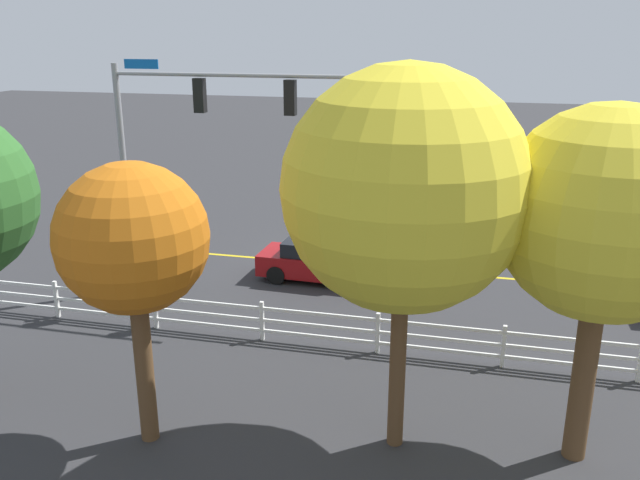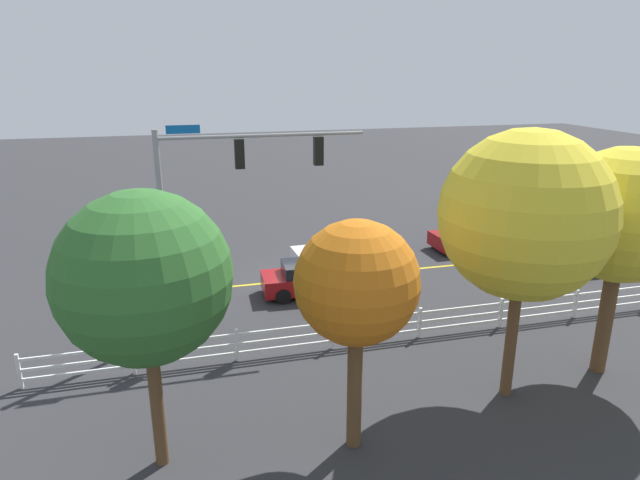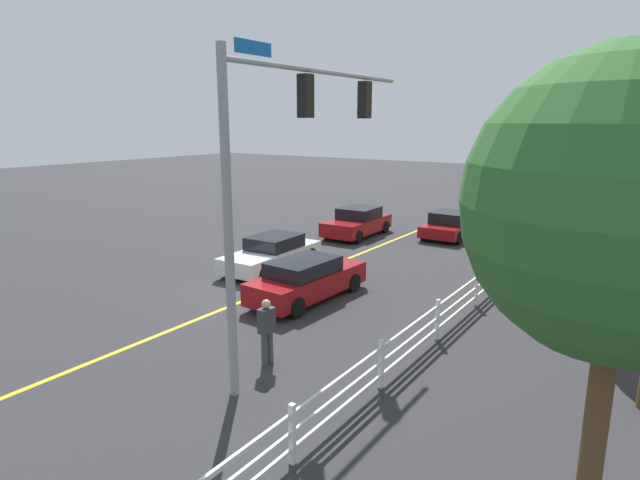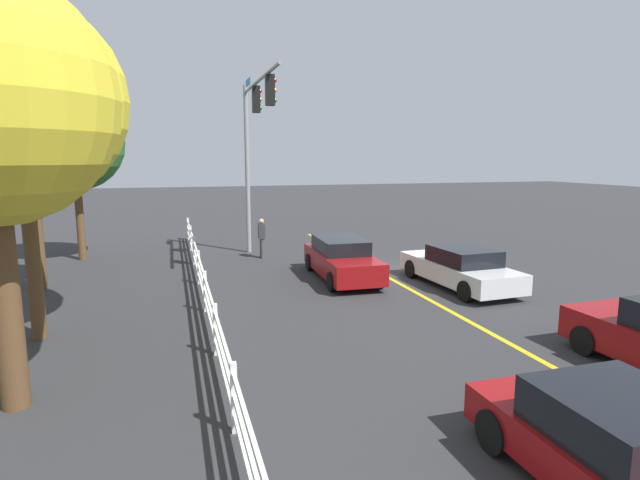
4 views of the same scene
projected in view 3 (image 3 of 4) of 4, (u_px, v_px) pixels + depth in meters
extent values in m
plane|color=#2D2D30|center=(262.00, 293.00, 18.18)|extent=(120.00, 120.00, 0.00)
cube|color=gold|center=(326.00, 267.00, 21.39)|extent=(28.00, 0.16, 0.01)
cylinder|color=gray|center=(228.00, 231.00, 10.66)|extent=(0.20, 0.20, 7.34)
cylinder|color=gray|center=(326.00, 72.00, 12.77)|extent=(7.11, 0.12, 0.12)
cube|color=#0C59B2|center=(253.00, 48.00, 10.56)|extent=(1.10, 0.03, 0.28)
cube|color=black|center=(306.00, 96.00, 12.22)|extent=(0.32, 0.28, 1.00)
sphere|color=red|center=(300.00, 82.00, 12.24)|extent=(0.17, 0.17, 0.17)
sphere|color=orange|center=(300.00, 96.00, 12.31)|extent=(0.17, 0.17, 0.17)
sphere|color=#148C19|center=(301.00, 110.00, 12.38)|extent=(0.17, 0.17, 0.17)
cube|color=black|center=(365.00, 100.00, 14.46)|extent=(0.32, 0.28, 1.00)
sphere|color=red|center=(360.00, 88.00, 14.47)|extent=(0.17, 0.17, 0.17)
sphere|color=orange|center=(360.00, 100.00, 14.54)|extent=(0.17, 0.17, 0.17)
sphere|color=#148C19|center=(360.00, 112.00, 14.61)|extent=(0.17, 0.17, 0.17)
cube|color=maroon|center=(357.00, 225.00, 27.22)|extent=(4.45, 2.08, 0.71)
cube|color=black|center=(359.00, 213.00, 27.26)|extent=(2.08, 1.81, 0.55)
cylinder|color=black|center=(358.00, 237.00, 25.57)|extent=(0.65, 0.24, 0.64)
cylinder|color=black|center=(327.00, 233.00, 26.53)|extent=(0.65, 0.24, 0.64)
cylinder|color=black|center=(385.00, 227.00, 28.02)|extent=(0.65, 0.24, 0.64)
cylinder|color=black|center=(355.00, 223.00, 28.98)|extent=(0.65, 0.24, 0.64)
cube|color=silver|center=(271.00, 256.00, 21.08)|extent=(4.82, 2.04, 0.61)
cube|color=black|center=(275.00, 242.00, 21.15)|extent=(2.16, 1.73, 0.52)
cylinder|color=black|center=(263.00, 274.00, 19.36)|extent=(0.65, 0.25, 0.64)
cylinder|color=black|center=(229.00, 268.00, 20.22)|extent=(0.65, 0.25, 0.64)
cylinder|color=black|center=(310.00, 256.00, 22.03)|extent=(0.65, 0.25, 0.64)
cylinder|color=black|center=(278.00, 250.00, 22.89)|extent=(0.65, 0.25, 0.64)
cube|color=maroon|center=(308.00, 282.00, 17.51)|extent=(4.69, 1.90, 0.72)
cube|color=black|center=(303.00, 267.00, 17.19)|extent=(2.46, 1.64, 0.49)
cylinder|color=black|center=(317.00, 275.00, 19.25)|extent=(0.65, 0.25, 0.64)
cylinder|color=black|center=(353.00, 283.00, 18.32)|extent=(0.65, 0.25, 0.64)
cylinder|color=black|center=(259.00, 297.00, 16.81)|extent=(0.65, 0.25, 0.64)
cylinder|color=black|center=(296.00, 308.00, 15.87)|extent=(0.65, 0.25, 0.64)
cube|color=maroon|center=(452.00, 227.00, 26.99)|extent=(4.27, 1.94, 0.55)
cube|color=black|center=(451.00, 217.00, 26.69)|extent=(1.81, 1.75, 0.57)
cylinder|color=black|center=(445.00, 224.00, 28.69)|extent=(0.64, 0.22, 0.64)
cylinder|color=black|center=(478.00, 228.00, 27.69)|extent=(0.64, 0.22, 0.64)
cylinder|color=black|center=(424.00, 233.00, 26.36)|extent=(0.64, 0.22, 0.64)
cylinder|color=black|center=(459.00, 238.00, 25.36)|extent=(0.64, 0.22, 0.64)
cylinder|color=#3F3F42|center=(264.00, 350.00, 12.69)|extent=(0.16, 0.16, 0.85)
cylinder|color=#3F3F42|center=(270.00, 347.00, 12.85)|extent=(0.16, 0.16, 0.85)
cube|color=#333338|center=(267.00, 320.00, 12.60)|extent=(0.41, 0.28, 0.62)
sphere|color=tan|center=(266.00, 304.00, 12.51)|extent=(0.22, 0.22, 0.22)
cube|color=white|center=(557.00, 225.00, 27.27)|extent=(0.10, 0.10, 1.15)
cube|color=white|center=(543.00, 236.00, 24.66)|extent=(0.10, 0.10, 1.15)
cube|color=white|center=(526.00, 249.00, 22.06)|extent=(0.10, 0.10, 1.15)
cube|color=white|center=(505.00, 266.00, 19.45)|extent=(0.10, 0.10, 1.15)
cube|color=white|center=(476.00, 289.00, 16.84)|extent=(0.10, 0.10, 1.15)
cube|color=white|center=(437.00, 320.00, 14.23)|extent=(0.10, 0.10, 1.15)
cube|color=white|center=(381.00, 364.00, 11.63)|extent=(0.10, 0.10, 1.15)
cube|color=white|center=(292.00, 434.00, 9.02)|extent=(0.10, 0.10, 1.15)
cube|color=white|center=(477.00, 278.00, 16.76)|extent=(26.00, 0.06, 0.09)
cube|color=white|center=(476.00, 288.00, 16.83)|extent=(26.00, 0.06, 0.09)
cube|color=white|center=(476.00, 298.00, 16.91)|extent=(26.00, 0.06, 0.09)
cylinder|color=brown|center=(623.00, 262.00, 15.17)|extent=(0.33, 0.33, 3.73)
sphere|color=yellow|center=(640.00, 136.00, 14.37)|extent=(4.67, 4.67, 4.67)
cylinder|color=brown|center=(594.00, 438.00, 7.02)|extent=(0.32, 0.32, 3.39)
sphere|color=#2D6628|center=(625.00, 206.00, 6.31)|extent=(3.92, 3.92, 3.92)
cylinder|color=brown|center=(619.00, 239.00, 18.32)|extent=(0.46, 0.46, 3.62)
sphere|color=yellow|center=(632.00, 143.00, 17.58)|extent=(4.03, 4.03, 4.03)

